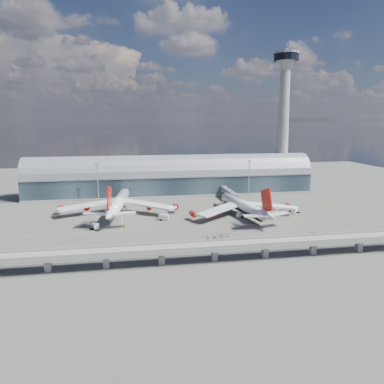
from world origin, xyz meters
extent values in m
plane|color=#474744|center=(0.00, 0.00, 0.00)|extent=(500.00, 500.00, 0.00)
cube|color=gold|center=(0.00, -10.00, 0.01)|extent=(200.00, 0.25, 0.01)
cube|color=gold|center=(0.00, 20.00, 0.01)|extent=(200.00, 0.25, 0.01)
cube|color=gold|center=(0.00, 50.00, 0.01)|extent=(200.00, 0.25, 0.01)
cube|color=gold|center=(-35.00, 30.00, 0.01)|extent=(0.25, 80.00, 0.01)
cube|color=gold|center=(35.00, 30.00, 0.01)|extent=(0.25, 80.00, 0.01)
cube|color=#212D37|center=(0.00, 78.00, 7.00)|extent=(200.00, 28.00, 14.00)
cylinder|color=gray|center=(0.00, 78.00, 14.00)|extent=(200.00, 28.00, 28.00)
cube|color=gray|center=(0.00, 64.00, 14.00)|extent=(200.00, 1.00, 1.20)
cube|color=gray|center=(0.00, 78.00, 0.60)|extent=(200.00, 30.00, 1.20)
cube|color=gray|center=(85.00, 83.00, 4.00)|extent=(18.00, 18.00, 8.00)
cone|color=gray|center=(85.00, 83.00, 45.00)|extent=(10.00, 10.00, 90.00)
cone|color=gray|center=(85.00, 83.00, 92.00)|extent=(16.00, 16.00, 8.00)
cylinder|color=black|center=(85.00, 83.00, 97.00)|extent=(18.00, 18.00, 5.00)
cylinder|color=gray|center=(85.00, 83.00, 100.00)|extent=(19.00, 19.00, 1.50)
cylinder|color=gray|center=(85.00, 83.00, 101.50)|extent=(2.40, 2.40, 3.00)
cube|color=gray|center=(0.00, -55.00, 5.50)|extent=(220.00, 8.50, 1.20)
cube|color=gray|center=(0.00, -59.00, 6.60)|extent=(220.00, 0.40, 1.20)
cube|color=gray|center=(0.00, -51.00, 6.60)|extent=(220.00, 0.40, 1.20)
cube|color=gray|center=(0.00, -56.50, 6.15)|extent=(220.00, 0.12, 0.12)
cube|color=gray|center=(0.00, -53.50, 6.15)|extent=(220.00, 0.12, 0.12)
cube|color=gray|center=(-60.00, -55.00, 2.50)|extent=(2.20, 2.20, 5.00)
cube|color=gray|center=(-40.00, -55.00, 2.50)|extent=(2.20, 2.20, 5.00)
cube|color=gray|center=(-20.00, -55.00, 2.50)|extent=(2.20, 2.20, 5.00)
cube|color=gray|center=(0.00, -55.00, 2.50)|extent=(2.20, 2.20, 5.00)
cube|color=gray|center=(20.00, -55.00, 2.50)|extent=(2.20, 2.20, 5.00)
cube|color=gray|center=(40.00, -55.00, 2.50)|extent=(2.20, 2.20, 5.00)
cube|color=gray|center=(60.00, -55.00, 2.50)|extent=(2.20, 2.20, 5.00)
cylinder|color=gray|center=(-50.00, 55.00, 12.50)|extent=(0.70, 0.70, 25.00)
cube|color=gray|center=(-50.00, 55.00, 25.20)|extent=(3.00, 0.40, 1.00)
cylinder|color=gray|center=(50.00, 55.00, 12.50)|extent=(0.70, 0.70, 25.00)
cube|color=gray|center=(50.00, 55.00, 25.20)|extent=(3.00, 0.40, 1.00)
cylinder|color=white|center=(-36.88, 25.60, 6.25)|extent=(13.01, 53.83, 6.45)
cone|color=white|center=(-33.20, 55.11, 6.25)|extent=(7.40, 8.80, 6.45)
cone|color=white|center=(-40.81, -5.91, 7.05)|extent=(7.90, 12.80, 6.45)
cube|color=#B41107|center=(-40.44, -2.91, 15.01)|extent=(2.19, 12.04, 13.34)
cube|color=white|center=(-53.87, 25.69, 5.44)|extent=(33.22, 19.11, 2.61)
cube|color=white|center=(-20.40, 21.51, 5.44)|extent=(31.21, 25.28, 2.61)
cylinder|color=#B41107|center=(-54.24, 27.76, 3.63)|extent=(3.82, 5.40, 3.22)
cylinder|color=#B41107|center=(-69.12, 29.62, 3.63)|extent=(3.82, 5.40, 3.22)
cylinder|color=#B41107|center=(-19.53, 23.43, 3.63)|extent=(3.82, 5.40, 3.22)
cylinder|color=#B41107|center=(-4.65, 21.58, 3.63)|extent=(3.82, 5.40, 3.22)
cylinder|color=gray|center=(-34.55, 44.30, 1.51)|extent=(0.50, 0.50, 3.02)
cylinder|color=gray|center=(-40.58, 22.00, 1.51)|extent=(0.60, 0.60, 3.02)
cylinder|color=gray|center=(-34.18, 21.20, 1.51)|extent=(0.60, 0.60, 3.02)
cylinder|color=black|center=(-40.58, 22.00, 0.55)|extent=(2.39, 1.77, 1.51)
cylinder|color=black|center=(-34.18, 21.20, 0.55)|extent=(2.39, 1.77, 1.51)
cylinder|color=white|center=(31.26, 8.59, 5.73)|extent=(12.56, 47.27, 5.63)
cone|color=white|center=(27.33, 34.68, 5.73)|extent=(6.73, 8.52, 5.63)
cone|color=white|center=(35.48, -19.43, 6.51)|extent=(7.30, 12.36, 5.63)
cube|color=#B41107|center=(35.04, -16.55, 13.88)|extent=(2.40, 11.58, 12.86)
cube|color=white|center=(16.51, 4.40, 4.95)|extent=(28.15, 23.69, 2.41)
cube|color=white|center=(46.58, 8.93, 4.95)|extent=(30.20, 17.07, 2.41)
cylinder|color=black|center=(31.26, 8.59, 4.18)|extent=(11.01, 42.38, 4.79)
cylinder|color=#B41107|center=(15.67, 6.24, 3.20)|extent=(3.80, 5.26, 3.11)
cylinder|color=#B41107|center=(2.30, 4.22, 3.20)|extent=(3.80, 5.26, 3.11)
cylinder|color=#B41107|center=(46.85, 10.93, 3.20)|extent=(3.80, 5.26, 3.11)
cylinder|color=#B41107|center=(60.21, 12.95, 3.20)|extent=(3.80, 5.26, 3.11)
cylinder|color=gray|center=(28.79, 24.95, 1.46)|extent=(0.49, 0.49, 2.91)
cylinder|color=gray|center=(28.76, 4.28, 1.46)|extent=(0.58, 0.58, 2.91)
cylinder|color=gray|center=(34.91, 5.21, 1.46)|extent=(0.58, 0.58, 2.91)
cylinder|color=black|center=(28.76, 4.28, 0.53)|extent=(2.33, 1.76, 1.46)
cylinder|color=black|center=(34.91, 5.21, 0.53)|extent=(2.33, 1.76, 1.46)
cube|color=gray|center=(-33.38, 52.00, 5.20)|extent=(3.00, 24.00, 3.00)
cube|color=gray|center=(-33.38, 40.00, 5.20)|extent=(3.60, 3.60, 3.40)
cylinder|color=gray|center=(-33.38, 64.00, 5.20)|extent=(4.40, 4.40, 4.00)
cylinder|color=gray|center=(-33.38, 40.00, 1.70)|extent=(0.50, 0.50, 3.40)
cylinder|color=black|center=(-33.38, 40.00, 0.35)|extent=(1.40, 0.80, 0.80)
cube|color=gray|center=(34.76, 50.00, 5.20)|extent=(3.00, 28.00, 3.00)
cube|color=gray|center=(34.76, 36.00, 5.20)|extent=(3.60, 3.60, 3.40)
cylinder|color=gray|center=(34.76, 64.00, 5.20)|extent=(4.40, 4.40, 4.00)
cylinder|color=gray|center=(34.76, 36.00, 1.70)|extent=(0.50, 0.50, 3.40)
cylinder|color=black|center=(34.76, 36.00, 0.35)|extent=(1.40, 0.80, 0.80)
cube|color=silver|center=(-48.00, -3.36, 1.65)|extent=(4.90, 7.57, 2.68)
cylinder|color=black|center=(-47.13, -1.22, 0.46)|extent=(2.73, 1.83, 0.93)
cylinder|color=black|center=(-48.86, -5.49, 0.46)|extent=(2.73, 1.83, 0.93)
cube|color=silver|center=(-13.00, 6.38, 1.67)|extent=(5.73, 4.08, 2.71)
cylinder|color=black|center=(-11.44, 6.96, 0.47)|extent=(1.80, 2.77, 0.94)
cylinder|color=black|center=(-14.57, 5.79, 0.47)|extent=(1.80, 2.77, 0.94)
cube|color=silver|center=(30.57, 5.64, 1.57)|extent=(8.09, 5.21, 2.55)
cylinder|color=black|center=(32.86, 4.64, 0.44)|extent=(1.79, 2.60, 0.88)
cylinder|color=black|center=(28.27, 6.65, 0.44)|extent=(1.79, 2.60, 0.88)
cube|color=silver|center=(62.44, 9.69, 1.67)|extent=(5.91, 6.34, 2.72)
cylinder|color=black|center=(61.14, 11.22, 0.47)|extent=(2.60, 2.41, 0.94)
cylinder|color=black|center=(63.74, 8.16, 0.47)|extent=(2.60, 2.41, 0.94)
cube|color=silver|center=(52.41, 19.41, 1.50)|extent=(3.65, 5.15, 2.44)
cylinder|color=black|center=(51.89, 20.81, 0.42)|extent=(2.49, 1.60, 0.84)
cylinder|color=black|center=(52.92, 18.00, 0.42)|extent=(2.49, 1.60, 0.84)
cube|color=silver|center=(29.86, 36.80, 1.70)|extent=(6.73, 5.40, 2.77)
cylinder|color=black|center=(31.61, 37.86, 0.48)|extent=(2.20, 2.77, 0.96)
cylinder|color=black|center=(28.12, 35.74, 0.48)|extent=(2.20, 2.77, 0.96)
cube|color=gray|center=(3.86, -30.62, 0.28)|extent=(3.03, 2.32, 0.34)
cube|color=#B7B7BC|center=(3.86, -30.62, 1.19)|extent=(2.57, 2.12, 1.71)
cube|color=gray|center=(6.76, -31.20, 0.28)|extent=(3.03, 2.32, 0.34)
cube|color=#B7B7BC|center=(6.76, -31.20, 1.19)|extent=(2.57, 2.12, 1.71)
cube|color=gray|center=(9.66, -31.78, 0.28)|extent=(3.03, 2.32, 0.34)
cube|color=#B7B7BC|center=(9.66, -31.78, 1.19)|extent=(2.57, 2.12, 1.71)
cube|color=gray|center=(12.56, -32.36, 0.28)|extent=(3.03, 2.32, 0.34)
cube|color=#B7B7BC|center=(12.56, -32.36, 1.19)|extent=(2.57, 2.12, 1.71)
cube|color=gray|center=(4.17, -29.77, 0.27)|extent=(2.87, 2.20, 0.32)
cube|color=#B7B7BC|center=(4.17, -29.77, 1.13)|extent=(2.43, 2.01, 1.62)
cube|color=gray|center=(6.91, -29.22, 0.27)|extent=(2.87, 2.20, 0.32)
cube|color=#B7B7BC|center=(6.91, -29.22, 1.13)|extent=(2.43, 2.01, 1.62)
cube|color=gray|center=(9.66, -28.66, 0.27)|extent=(2.87, 2.20, 0.32)
cube|color=#B7B7BC|center=(9.66, -28.66, 1.13)|extent=(2.43, 2.01, 1.62)
cube|color=gray|center=(51.89, -31.50, 0.22)|extent=(2.29, 1.73, 0.26)
cube|color=#B7B7BC|center=(51.89, -31.50, 0.91)|extent=(1.93, 1.58, 1.30)
cube|color=gray|center=(54.10, -31.90, 0.22)|extent=(2.29, 1.73, 0.26)
cube|color=#B7B7BC|center=(54.10, -31.90, 0.91)|extent=(1.93, 1.58, 1.30)
camera|label=1|loc=(-31.62, -185.52, 52.32)|focal=35.00mm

